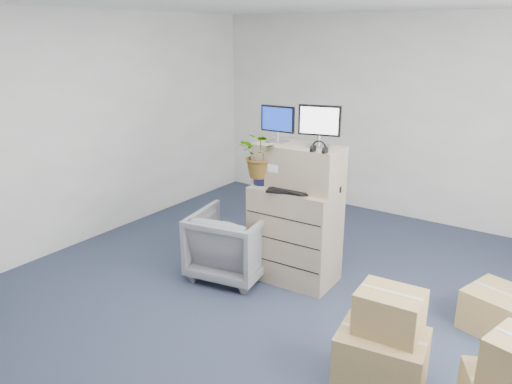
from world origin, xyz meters
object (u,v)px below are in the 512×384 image
water_bottle (306,174)px  potted_plant (262,161)px  filing_cabinet_lower (295,234)px  office_chair (231,241)px  monitor_right (319,124)px  monitor_left (278,122)px  keyboard (288,191)px

water_bottle → potted_plant: potted_plant is taller
filing_cabinet_lower → potted_plant: (-0.34, -0.13, 0.77)m
office_chair → monitor_right: bearing=-163.4°
water_bottle → office_chair: 1.09m
potted_plant → filing_cabinet_lower: bearing=20.7°
potted_plant → office_chair: (-0.26, -0.19, -0.88)m
monitor_left → keyboard: (0.27, -0.21, -0.63)m
filing_cabinet_lower → potted_plant: bearing=-161.2°
filing_cabinet_lower → monitor_right: monitor_right is taller
keyboard → water_bottle: (0.06, 0.25, 0.13)m
monitor_right → water_bottle: (-0.13, 0.00, -0.53)m
monitor_left → keyboard: size_ratio=0.88×
monitor_left → water_bottle: monitor_left is taller
office_chair → potted_plant: bearing=-153.2°
monitor_right → office_chair: monitor_right is taller
monitor_right → potted_plant: size_ratio=0.77×
filing_cabinet_lower → water_bottle: size_ratio=3.67×
keyboard → office_chair: keyboard is taller
potted_plant → office_chair: 0.94m
office_chair → keyboard: bearing=-175.3°
monitor_left → monitor_right: (0.46, 0.03, 0.02)m
filing_cabinet_lower → potted_plant: potted_plant is taller
filing_cabinet_lower → keyboard: (0.01, -0.16, 0.52)m
filing_cabinet_lower → water_bottle: (0.07, 0.08, 0.65)m
monitor_left → keyboard: bearing=-41.5°
filing_cabinet_lower → monitor_right: bearing=20.3°
filing_cabinet_lower → water_bottle: 0.66m
filing_cabinet_lower → potted_plant: 0.85m
keyboard → monitor_left: bearing=122.9°
filing_cabinet_lower → monitor_left: bearing=166.8°
filing_cabinet_lower → office_chair: (-0.60, -0.32, -0.11)m
monitor_left → keyboard: monitor_left is taller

